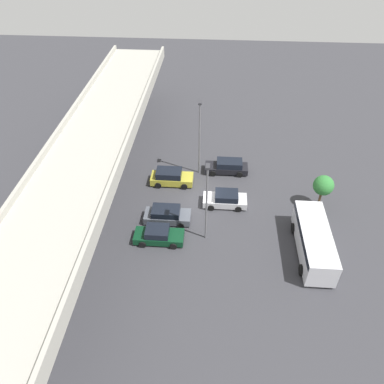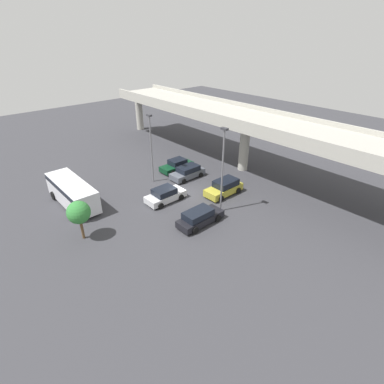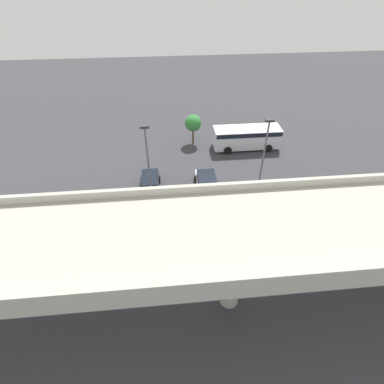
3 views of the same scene
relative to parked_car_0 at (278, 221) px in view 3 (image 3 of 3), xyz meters
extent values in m
plane|color=#38383D|center=(5.60, -3.76, -0.68)|extent=(105.31, 105.31, 0.00)
cube|color=#ADAAA0|center=(5.60, 6.67, 5.95)|extent=(49.15, 7.17, 0.90)
cube|color=#ADAAA0|center=(5.60, 3.23, 6.67)|extent=(49.15, 0.30, 0.55)
cube|color=#ADAAA0|center=(5.60, 10.11, 6.67)|extent=(49.15, 0.30, 0.55)
cylinder|color=#ADAAA0|center=(5.60, 6.67, 2.41)|extent=(1.24, 1.24, 6.18)
cube|color=#0C381E|center=(0.00, -0.04, -0.18)|extent=(1.83, 4.52, 0.65)
cube|color=black|center=(0.00, 0.09, 0.47)|extent=(1.68, 2.10, 0.65)
cylinder|color=black|center=(0.94, -1.44, -0.35)|extent=(0.22, 0.66, 0.66)
cylinder|color=black|center=(-0.94, -1.44, -0.35)|extent=(0.22, 0.66, 0.66)
cylinder|color=black|center=(0.94, 1.37, -0.35)|extent=(0.22, 0.66, 0.66)
cylinder|color=black|center=(-0.94, 1.37, -0.35)|extent=(0.22, 0.66, 0.66)
cube|color=#515660|center=(2.68, -0.50, -0.15)|extent=(1.86, 4.46, 0.73)
cube|color=black|center=(2.68, -0.35, 0.53)|extent=(1.72, 2.67, 0.63)
cylinder|color=black|center=(3.64, -1.88, -0.38)|extent=(0.22, 0.61, 0.61)
cylinder|color=black|center=(1.73, -1.88, -0.38)|extent=(0.22, 0.61, 0.61)
cylinder|color=black|center=(3.64, 0.88, -0.38)|extent=(0.22, 0.61, 0.61)
cylinder|color=black|center=(1.73, 0.88, -0.38)|extent=(0.22, 0.61, 0.61)
cube|color=silver|center=(5.45, -6.02, -0.15)|extent=(1.91, 4.42, 0.71)
cube|color=black|center=(5.45, -6.16, 0.53)|extent=(1.76, 2.31, 0.65)
cylinder|color=black|center=(4.47, -4.65, -0.36)|extent=(0.22, 0.64, 0.64)
cylinder|color=black|center=(6.42, -4.65, -0.36)|extent=(0.22, 0.64, 0.64)
cylinder|color=black|center=(4.47, -7.39, -0.36)|extent=(0.22, 0.64, 0.64)
cylinder|color=black|center=(6.42, -7.39, -0.36)|extent=(0.22, 0.64, 0.64)
cube|color=gold|center=(8.62, -0.26, -0.10)|extent=(1.91, 4.56, 0.78)
cube|color=black|center=(8.62, 0.05, 0.64)|extent=(1.75, 2.71, 0.72)
cylinder|color=black|center=(9.59, -1.68, -0.34)|extent=(0.22, 0.69, 0.69)
cylinder|color=black|center=(7.64, -1.68, -0.34)|extent=(0.22, 0.69, 0.69)
cylinder|color=black|center=(9.59, 1.15, -0.34)|extent=(0.22, 0.69, 0.69)
cylinder|color=black|center=(7.64, 1.15, -0.34)|extent=(0.22, 0.69, 0.69)
cube|color=black|center=(11.12, -6.17, -0.16)|extent=(1.76, 4.80, 0.67)
cube|color=black|center=(11.12, -6.49, 0.51)|extent=(1.62, 2.84, 0.68)
cylinder|color=black|center=(10.22, -4.68, -0.34)|extent=(0.22, 0.69, 0.69)
cylinder|color=black|center=(12.02, -4.68, -0.34)|extent=(0.22, 0.69, 0.69)
cylinder|color=black|center=(10.22, -7.66, -0.34)|extent=(0.22, 0.69, 0.69)
cylinder|color=black|center=(12.02, -7.66, -0.34)|extent=(0.22, 0.69, 0.69)
cube|color=silver|center=(-0.46, -13.72, 0.74)|extent=(7.99, 2.49, 2.33)
cube|color=black|center=(-0.46, -13.72, 1.57)|extent=(7.83, 2.54, 0.51)
cylinder|color=black|center=(2.02, -12.46, -0.21)|extent=(0.94, 0.29, 0.94)
cylinder|color=black|center=(2.02, -14.99, -0.21)|extent=(0.94, 0.29, 0.94)
cylinder|color=black|center=(-2.94, -12.46, -0.21)|extent=(0.94, 0.29, 0.94)
cylinder|color=black|center=(-2.94, -14.99, -0.21)|extent=(0.94, 0.29, 0.94)
cylinder|color=slate|center=(10.83, -3.09, 3.57)|extent=(0.16, 0.16, 8.51)
cube|color=#333338|center=(10.83, -3.09, 7.93)|extent=(0.70, 0.35, 0.20)
cylinder|color=slate|center=(0.67, -4.26, 3.32)|extent=(0.16, 0.16, 8.01)
cube|color=#333338|center=(0.67, -4.26, 7.42)|extent=(0.70, 0.35, 0.20)
cylinder|color=brown|center=(5.88, -15.52, 0.24)|extent=(0.24, 0.24, 1.85)
sphere|color=#337F38|center=(5.88, -15.52, 2.02)|extent=(2.01, 2.01, 2.01)
camera|label=1|loc=(-23.53, -4.72, 24.72)|focal=35.00mm
camera|label=2|loc=(28.38, -22.63, 15.69)|focal=28.00mm
camera|label=3|loc=(9.24, 17.84, 18.23)|focal=28.00mm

